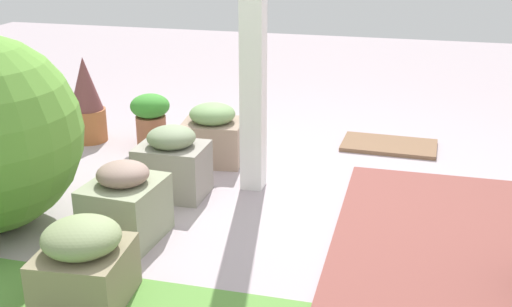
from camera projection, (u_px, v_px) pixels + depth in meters
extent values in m
plane|color=#A6979D|center=(292.00, 206.00, 3.88)|extent=(12.00, 12.00, 0.00)
cube|color=brown|center=(510.00, 271.00, 3.16)|extent=(1.80, 2.40, 0.02)
cube|color=white|center=(253.00, 31.00, 3.82)|extent=(0.14, 0.14, 2.03)
cube|color=gray|center=(213.00, 142.00, 4.54)|extent=(0.45, 0.39, 0.30)
ellipsoid|color=#75985C|center=(212.00, 114.00, 4.47)|extent=(0.32, 0.32, 0.15)
cube|color=gray|center=(173.00, 170.00, 4.00)|extent=(0.42, 0.34, 0.33)
ellipsoid|color=gray|center=(171.00, 137.00, 3.92)|extent=(0.30, 0.30, 0.14)
cube|color=gray|center=(126.00, 211.00, 3.45)|extent=(0.40, 0.45, 0.33)
ellipsoid|color=gray|center=(123.00, 174.00, 3.37)|extent=(0.28, 0.28, 0.13)
cube|color=gray|center=(85.00, 276.00, 2.88)|extent=(0.41, 0.43, 0.27)
ellipsoid|color=#80905F|center=(81.00, 237.00, 2.81)|extent=(0.35, 0.35, 0.16)
cylinder|color=#A85E35|center=(89.00, 125.00, 4.99)|extent=(0.28, 0.28, 0.26)
cone|color=brown|center=(85.00, 83.00, 4.87)|extent=(0.25, 0.25, 0.41)
cylinder|color=#9F5B41|center=(151.00, 132.00, 4.84)|extent=(0.23, 0.23, 0.25)
ellipsoid|color=#3A8B2E|center=(150.00, 106.00, 4.77)|extent=(0.30, 0.30, 0.18)
cube|color=brown|center=(389.00, 145.00, 4.88)|extent=(0.72, 0.44, 0.03)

